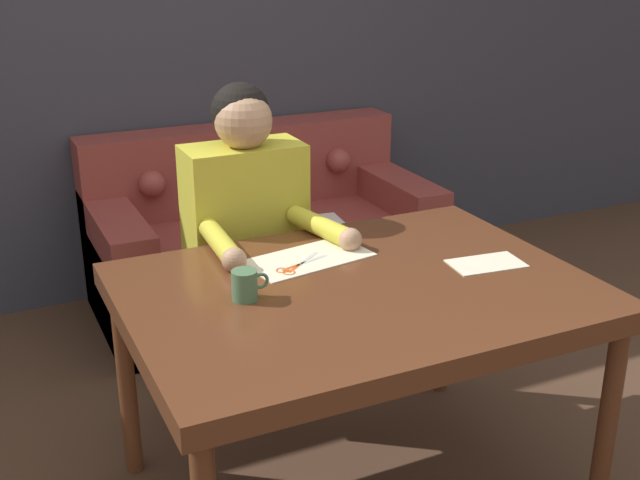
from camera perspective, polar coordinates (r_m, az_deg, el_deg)
The scene contains 8 objects.
wall_back at distance 4.06m, azimuth -11.81°, elevation 14.04°, with size 8.00×0.06×2.60m.
dining_table at distance 2.45m, azimuth 2.62°, elevation -4.70°, with size 1.39×1.01×0.77m.
couch at distance 4.02m, azimuth -4.21°, elevation -0.26°, with size 1.63×0.84×0.86m.
person at distance 3.00m, azimuth -5.20°, elevation -0.67°, with size 0.49×0.61×1.28m.
pattern_paper_main at distance 2.61m, azimuth -0.85°, elevation -1.31°, with size 0.44×0.28×0.00m.
pattern_paper_offcut at distance 2.62m, azimuth 11.74°, elevation -1.65°, with size 0.25×0.16×0.00m.
scissors at distance 2.54m, azimuth -1.83°, elevation -1.97°, with size 0.20×0.14×0.01m.
mug at distance 2.32m, azimuth -5.33°, elevation -3.21°, with size 0.11×0.08×0.09m.
Camera 1 is at (-0.95, -1.87, 1.76)m, focal length 45.00 mm.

